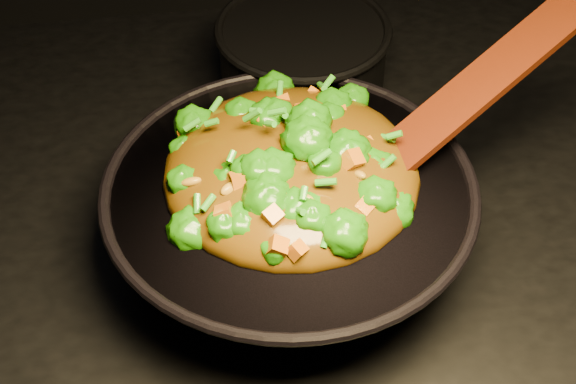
{
  "coord_description": "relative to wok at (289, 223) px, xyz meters",
  "views": [
    {
      "loc": [
        -0.09,
        -0.61,
        1.59
      ],
      "look_at": [
        -0.01,
        -0.01,
        0.98
      ],
      "focal_mm": 55.0,
      "sensor_mm": 36.0,
      "label": 1
    }
  ],
  "objects": [
    {
      "name": "back_pot",
      "position": [
        0.05,
        0.25,
        0.01
      ],
      "size": [
        0.25,
        0.25,
        0.11
      ],
      "primitive_type": "cylinder",
      "rotation": [
        0.0,
        0.0,
        0.36
      ],
      "color": "black",
      "rests_on": "stovetop"
    },
    {
      "name": "wok",
      "position": [
        0.0,
        0.0,
        0.0
      ],
      "size": [
        0.45,
        0.45,
        0.1
      ],
      "primitive_type": null,
      "rotation": [
        0.0,
        0.0,
        0.36
      ],
      "color": "black",
      "rests_on": "stovetop"
    },
    {
      "name": "stir_fry",
      "position": [
        0.0,
        0.02,
        0.09
      ],
      "size": [
        0.25,
        0.25,
        0.09
      ],
      "primitive_type": null,
      "rotation": [
        0.0,
        0.0,
        0.01
      ],
      "color": "#237A08",
      "rests_on": "wok"
    },
    {
      "name": "spatula",
      "position": [
        0.17,
        0.04,
        0.1
      ],
      "size": [
        0.28,
        0.17,
        0.13
      ],
      "primitive_type": "cube",
      "rotation": [
        0.0,
        -0.38,
        0.46
      ],
      "color": "#3B1707",
      "rests_on": "wok"
    }
  ]
}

